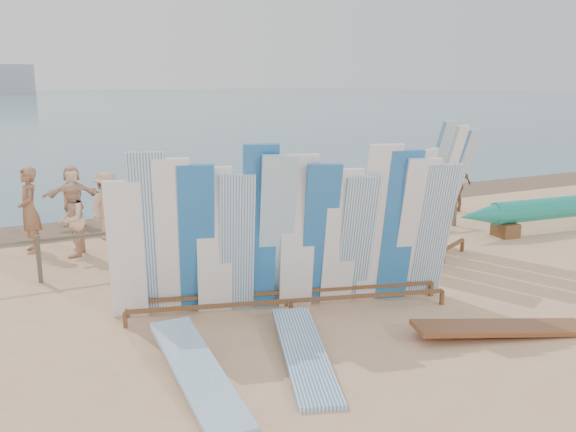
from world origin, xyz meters
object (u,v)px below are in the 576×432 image
beachgoer_10 (457,185)px  beachgoer_7 (253,185)px  stroller (330,215)px  beachgoer_2 (71,220)px  vendor_table (375,252)px  beach_chair_right (224,232)px  side_surfboard_rack (436,198)px  beachgoer_5 (174,193)px  flat_board_e (304,360)px  beach_chair_left (259,228)px  beachgoer_11 (73,196)px  beachgoer_8 (399,188)px  flat_board_c (502,335)px  flat_board_a (198,383)px  beachgoer_1 (29,210)px  outrigger_canoe (559,209)px  beachgoer_3 (107,206)px  beachgoer_6 (328,191)px  beachgoer_4 (217,204)px  main_surfboard_rack (288,238)px  beachgoer_9 (412,181)px

beachgoer_10 → beachgoer_7: 5.85m
stroller → beachgoer_2: (-6.01, 0.65, 0.37)m
vendor_table → beach_chair_right: size_ratio=1.10×
side_surfboard_rack → beachgoer_5: 7.00m
flat_board_e → vendor_table: bearing=61.8°
beach_chair_left → beachgoer_11: 5.08m
beachgoer_8 → beach_chair_left: bearing=-124.1°
flat_board_c → flat_board_e: bearing=96.1°
flat_board_a → beach_chair_left: (3.61, 6.15, 0.26)m
vendor_table → beachgoer_1: (-6.05, 4.34, 0.60)m
vendor_table → flat_board_e: vendor_table is taller
outrigger_canoe → beachgoer_8: size_ratio=3.24×
beach_chair_right → beachgoer_10: beachgoer_10 is taller
beachgoer_11 → beachgoer_3: bearing=-65.5°
flat_board_c → beachgoer_5: (-2.19, 9.33, 0.80)m
beachgoer_1 → beachgoer_11: size_ratio=1.20×
beach_chair_left → beachgoer_5: 2.92m
beachgoer_10 → beachgoer_6: 3.85m
beach_chair_right → flat_board_c: bearing=-92.6°
flat_board_c → beach_chair_right: (-1.82, 6.72, 0.27)m
beachgoer_11 → beachgoer_7: bearing=-10.3°
flat_board_a → beachgoer_11: beachgoer_11 is taller
beachgoer_1 → beachgoer_5: bearing=108.7°
stroller → beachgoer_4: beachgoer_4 is taller
beachgoer_10 → beachgoer_4: bearing=3.6°
main_surfboard_rack → beachgoer_8: bearing=54.4°
beachgoer_5 → beachgoer_7: (1.97, -0.64, 0.14)m
main_surfboard_rack → beachgoer_6: (4.00, 5.51, -0.47)m
stroller → beachgoer_1: size_ratio=0.56×
beachgoer_7 → beachgoer_9: size_ratio=1.20×
flat_board_a → beachgoer_1: (-1.32, 7.32, 0.94)m
main_surfboard_rack → beachgoer_1: 6.61m
main_surfboard_rack → beachgoer_6: 6.83m
beachgoer_11 → beachgoer_9: bearing=-3.7°
flat_board_c → beachgoer_10: (5.38, 7.02, 0.79)m
side_surfboard_rack → beachgoer_11: side_surfboard_rack is taller
beachgoer_7 → beachgoer_9: beachgoer_7 is taller
flat_board_a → beachgoer_4: 7.01m
outrigger_canoe → beach_chair_left: 7.51m
beachgoer_8 → beachgoer_4: size_ratio=1.08×
vendor_table → beachgoer_3: beachgoer_3 is taller
beachgoer_2 → outrigger_canoe: bearing=97.6°
beachgoer_1 → beachgoer_6: (7.44, -0.13, -0.17)m
stroller → beachgoer_9: beachgoer_9 is taller
flat_board_c → beachgoer_2: size_ratio=1.71×
beachgoer_10 → beachgoer_8: beachgoer_8 is taller
beachgoer_5 → vendor_table: bearing=-97.0°
stroller → beachgoer_11: size_ratio=0.67×
beachgoer_6 → beachgoer_7: 2.05m
beach_chair_left → beachgoer_1: bearing=-164.3°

